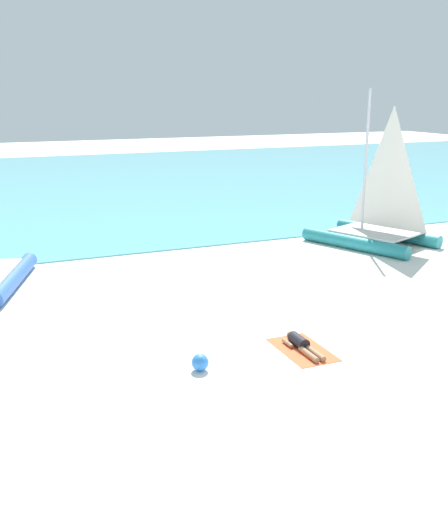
{
  "coord_description": "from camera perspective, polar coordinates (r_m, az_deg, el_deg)",
  "views": [
    {
      "loc": [
        -7.25,
        -12.38,
        6.14
      ],
      "look_at": [
        0.0,
        4.71,
        1.2
      ],
      "focal_mm": 43.31,
      "sensor_mm": 36.0,
      "label": 1
    }
  ],
  "objects": [
    {
      "name": "towel_left",
      "position": [
        15.48,
        7.26,
        -8.57
      ],
      "size": [
        1.11,
        1.91,
        0.01
      ],
      "primitive_type": "cube",
      "rotation": [
        0.0,
        0.0,
        -0.01
      ],
      "color": "#EA5933",
      "rests_on": "ground"
    },
    {
      "name": "ocean_water",
      "position": [
        43.88,
        -13.34,
        6.5
      ],
      "size": [
        120.0,
        40.0,
        0.05
      ],
      "primitive_type": "cube",
      "color": "#5BB2C1",
      "rests_on": "ground"
    },
    {
      "name": "sunbather_left",
      "position": [
        15.48,
        7.15,
        -8.06
      ],
      "size": [
        0.54,
        1.56,
        0.3
      ],
      "rotation": [
        0.0,
        0.0,
        -0.01
      ],
      "color": "black",
      "rests_on": "towel_left"
    },
    {
      "name": "ground_plane",
      "position": [
        24.32,
        -4.88,
        0.22
      ],
      "size": [
        120.0,
        120.0,
        0.0
      ],
      "primitive_type": "plane",
      "color": "white"
    },
    {
      "name": "sailboat_teal",
      "position": [
        26.18,
        13.78,
        3.01
      ],
      "size": [
        4.64,
        5.62,
        6.29
      ],
      "rotation": [
        0.0,
        0.0,
        0.38
      ],
      "color": "teal",
      "rests_on": "ground"
    },
    {
      "name": "beach_ball",
      "position": [
        14.24,
        -2.22,
        -9.78
      ],
      "size": [
        0.4,
        0.4,
        0.4
      ],
      "primitive_type": "sphere",
      "color": "#337FE5",
      "rests_on": "ground"
    }
  ]
}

